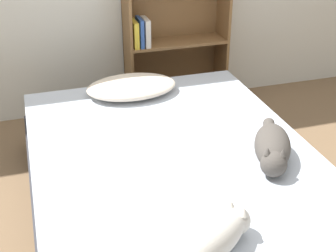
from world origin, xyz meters
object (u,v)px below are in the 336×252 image
object	(u,v)px
bookshelf	(172,39)
pillow	(132,87)
cat_light	(210,242)
cat_dark	(272,147)
bed	(177,190)

from	to	relation	value
bookshelf	pillow	bearing A→B (deg)	-129.11
cat_light	cat_dark	xyz separation A→B (m)	(0.54, 0.52, 0.00)
cat_light	bookshelf	world-z (taller)	bookshelf
pillow	cat_dark	size ratio (longest dim) A/B	1.13
cat_light	cat_dark	world-z (taller)	cat_dark
pillow	cat_light	xyz separation A→B (m)	(-0.06, -1.49, 0.02)
bed	cat_dark	size ratio (longest dim) A/B	4.04
bed	bookshelf	distance (m)	1.45
pillow	cat_light	distance (m)	1.50
bed	cat_dark	bearing A→B (deg)	-20.31
cat_light	cat_dark	distance (m)	0.75
cat_dark	bookshelf	xyz separation A→B (m)	(-0.04, 1.52, 0.07)
pillow	cat_light	bearing A→B (deg)	-92.20
cat_dark	pillow	bearing A→B (deg)	-128.09
bed	bookshelf	bearing A→B (deg)	73.49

